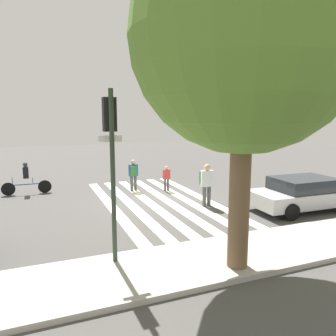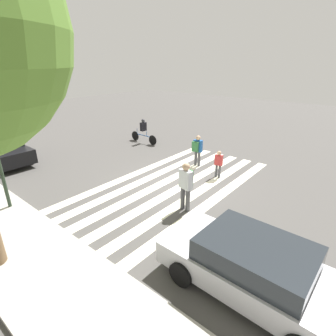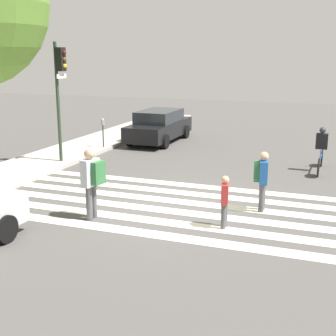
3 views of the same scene
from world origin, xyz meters
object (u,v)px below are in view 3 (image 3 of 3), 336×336
(pedestrian_child_with_backpack, at_px, (225,199))
(parking_meter, at_px, (103,127))
(cyclist_near_curb, at_px, (321,148))
(pedestrian_adult_yellow_jacket, at_px, (262,176))
(pedestrian_adult_blue_shirt, at_px, (92,178))
(car_parked_dark_suv, at_px, (159,126))
(traffic_light, at_px, (60,80))

(pedestrian_child_with_backpack, bearing_deg, parking_meter, 34.00)
(cyclist_near_curb, bearing_deg, pedestrian_adult_yellow_jacket, 167.17)
(pedestrian_adult_yellow_jacket, bearing_deg, pedestrian_adult_blue_shirt, -73.17)
(cyclist_near_curb, bearing_deg, car_parked_dark_suv, 67.06)
(cyclist_near_curb, bearing_deg, traffic_light, 105.21)
(pedestrian_adult_yellow_jacket, distance_m, pedestrian_child_with_backpack, 1.72)
(pedestrian_adult_blue_shirt, bearing_deg, parking_meter, 38.16)
(parking_meter, distance_m, cyclist_near_curb, 9.09)
(traffic_light, relative_size, pedestrian_adult_yellow_jacket, 2.80)
(pedestrian_adult_yellow_jacket, relative_size, pedestrian_child_with_backpack, 1.25)
(cyclist_near_curb, bearing_deg, pedestrian_adult_blue_shirt, 145.60)
(traffic_light, distance_m, pedestrian_adult_blue_shirt, 6.69)
(car_parked_dark_suv, bearing_deg, cyclist_near_curb, -113.87)
(parking_meter, xyz_separation_m, pedestrian_adult_yellow_jacket, (-5.77, -7.79, -0.10))
(cyclist_near_curb, bearing_deg, parking_meter, 86.99)
(traffic_light, relative_size, pedestrian_child_with_backpack, 3.49)
(traffic_light, distance_m, pedestrian_adult_yellow_jacket, 8.68)
(traffic_light, height_order, car_parked_dark_suv, traffic_light)
(pedestrian_adult_yellow_jacket, distance_m, pedestrian_adult_blue_shirt, 4.43)
(traffic_light, relative_size, car_parked_dark_suv, 0.97)
(pedestrian_adult_yellow_jacket, bearing_deg, parking_meter, -138.17)
(cyclist_near_curb, distance_m, car_parked_dark_suv, 8.22)
(traffic_light, distance_m, car_parked_dark_suv, 6.37)
(parking_meter, xyz_separation_m, cyclist_near_curb, (-0.67, -9.07, -0.18))
(pedestrian_adult_blue_shirt, bearing_deg, pedestrian_adult_yellow_jacket, -49.70)
(parking_meter, height_order, cyclist_near_curb, cyclist_near_curb)
(pedestrian_adult_yellow_jacket, xyz_separation_m, pedestrian_adult_blue_shirt, (-2.11, 3.89, 0.12))
(pedestrian_adult_yellow_jacket, relative_size, pedestrian_adult_blue_shirt, 0.89)
(parking_meter, relative_size, pedestrian_child_with_backpack, 1.08)
(pedestrian_adult_yellow_jacket, height_order, cyclist_near_curb, pedestrian_adult_yellow_jacket)
(pedestrian_adult_blue_shirt, xyz_separation_m, cyclist_near_curb, (7.21, -5.17, -0.21))
(pedestrian_child_with_backpack, bearing_deg, traffic_light, 48.57)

